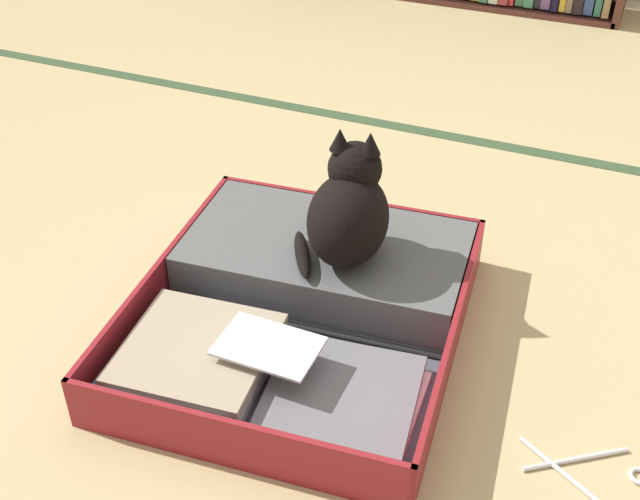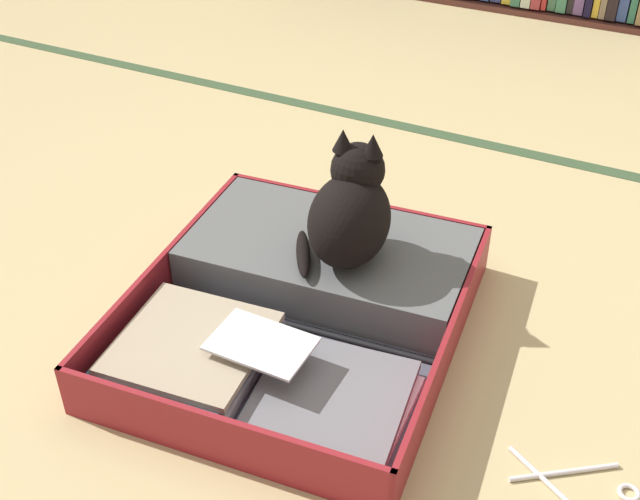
# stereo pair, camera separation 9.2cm
# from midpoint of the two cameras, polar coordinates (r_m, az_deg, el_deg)

# --- Properties ---
(ground_plane) EXTENTS (10.00, 10.00, 0.00)m
(ground_plane) POSITION_cam_midpoint_polar(r_m,az_deg,el_deg) (1.82, 4.41, -6.28)
(ground_plane) COLOR tan
(tatami_border) EXTENTS (4.80, 0.05, 0.00)m
(tatami_border) POSITION_cam_midpoint_polar(r_m,az_deg,el_deg) (2.59, 12.78, 7.18)
(tatami_border) COLOR #374F32
(tatami_border) RESTS_ON ground_plane
(open_suitcase) EXTENTS (0.74, 0.83, 0.12)m
(open_suitcase) POSITION_cam_midpoint_polar(r_m,az_deg,el_deg) (1.84, 0.24, -3.37)
(open_suitcase) COLOR maroon
(open_suitcase) RESTS_ON ground_plane
(black_cat) EXTENTS (0.25, 0.26, 0.30)m
(black_cat) POSITION_cam_midpoint_polar(r_m,az_deg,el_deg) (1.78, 3.65, 2.61)
(black_cat) COLOR black
(black_cat) RESTS_ON open_suitcase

